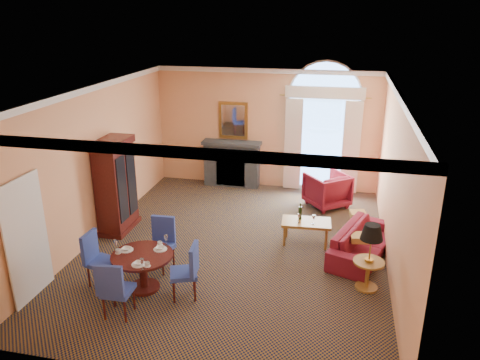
% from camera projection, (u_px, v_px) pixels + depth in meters
% --- Properties ---
extents(ground, '(7.50, 7.50, 0.00)m').
position_uv_depth(ground, '(235.00, 247.00, 9.64)').
color(ground, black).
rests_on(ground, ground).
extents(room_envelope, '(6.04, 7.52, 3.45)m').
position_uv_depth(room_envelope, '(241.00, 121.00, 9.40)').
color(room_envelope, '#F7AD76').
rests_on(room_envelope, ground).
extents(armoire, '(0.59, 1.05, 2.06)m').
position_uv_depth(armoire, '(116.00, 187.00, 10.13)').
color(armoire, '#39100D').
rests_on(armoire, ground).
extents(dining_table, '(1.07, 1.06, 0.87)m').
position_uv_depth(dining_table, '(143.00, 263.00, 8.05)').
color(dining_table, '#39100D').
rests_on(dining_table, ground).
extents(dining_chair_north, '(0.54, 0.54, 1.00)m').
position_uv_depth(dining_chair_north, '(162.00, 239.00, 8.74)').
color(dining_chair_north, '#253A94').
rests_on(dining_chair_north, ground).
extents(dining_chair_south, '(0.47, 0.49, 1.00)m').
position_uv_depth(dining_chair_south, '(114.00, 287.00, 7.24)').
color(dining_chair_south, '#253A94').
rests_on(dining_chair_south, ground).
extents(dining_chair_east, '(0.57, 0.57, 1.00)m').
position_uv_depth(dining_chair_east, '(189.00, 268.00, 7.77)').
color(dining_chair_east, '#253A94').
rests_on(dining_chair_east, ground).
extents(dining_chair_west, '(0.54, 0.54, 1.00)m').
position_uv_depth(dining_chair_west, '(96.00, 256.00, 8.16)').
color(dining_chair_west, '#253A94').
rests_on(dining_chair_west, ground).
extents(sofa, '(1.43, 2.18, 0.59)m').
position_uv_depth(sofa, '(363.00, 242.00, 9.23)').
color(sofa, maroon).
rests_on(sofa, ground).
extents(armchair, '(1.29, 1.29, 0.85)m').
position_uv_depth(armchair, '(327.00, 190.00, 11.55)').
color(armchair, maroon).
rests_on(armchair, ground).
extents(coffee_table, '(1.04, 0.62, 0.87)m').
position_uv_depth(coffee_table, '(306.00, 223.00, 9.65)').
color(coffee_table, '#A27230').
rests_on(coffee_table, ground).
extents(side_table, '(0.54, 0.54, 1.20)m').
position_uv_depth(side_table, '(370.00, 248.00, 7.97)').
color(side_table, '#A27230').
rests_on(side_table, ground).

